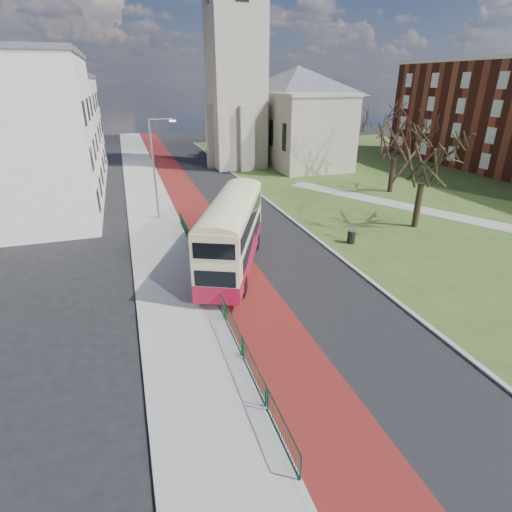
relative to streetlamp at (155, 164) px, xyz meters
name	(u,v)px	position (x,y,z in m)	size (l,w,h in m)	color
ground	(289,321)	(4.35, -18.00, -4.59)	(160.00, 160.00, 0.00)	black
road_carriageway	(222,206)	(5.85, 2.00, -4.59)	(9.00, 120.00, 0.01)	black
bus_lane	(194,209)	(3.15, 2.00, -4.59)	(3.40, 120.00, 0.01)	#591414
pavement_west	(151,212)	(-0.65, 2.00, -4.53)	(4.00, 120.00, 0.12)	gray
kerb_west	(174,210)	(1.35, 2.00, -4.53)	(0.25, 120.00, 0.13)	#999993
kerb_east	(262,196)	(10.45, 4.00, -4.53)	(0.25, 80.00, 0.13)	#999993
grass_green	(425,182)	(30.35, 4.00, -4.57)	(40.00, 80.00, 0.04)	#354D1B
footpath	(463,218)	(24.35, -8.00, -4.54)	(2.20, 36.00, 0.03)	#9E998C
pedestrian_railing	(212,284)	(1.40, -14.00, -4.04)	(0.07, 24.00, 1.12)	#0E3E29
gothic_church	(270,60)	(16.91, 20.00, 8.54)	(16.38, 18.00, 40.00)	gray
street_block_near	(26,138)	(-9.65, 4.00, 1.92)	(10.30, 14.30, 13.00)	beige
street_block_far	(54,128)	(-9.65, 20.00, 1.17)	(10.30, 16.30, 11.50)	beige
streetlamp	(155,164)	(0.00, 0.00, 0.00)	(2.13, 0.18, 8.00)	gray
bus	(232,231)	(3.32, -11.39, -2.11)	(6.49, 10.48, 4.35)	#AA0F2F
winter_tree_near	(428,147)	(19.13, -8.40, 1.65)	(7.92, 7.92, 8.96)	#2D2516
winter_tree_far	(398,130)	(23.87, 1.66, 1.63)	(7.08, 7.08, 8.93)	black
litter_bin	(351,236)	(12.46, -9.95, -4.05)	(0.75, 0.75, 0.99)	black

